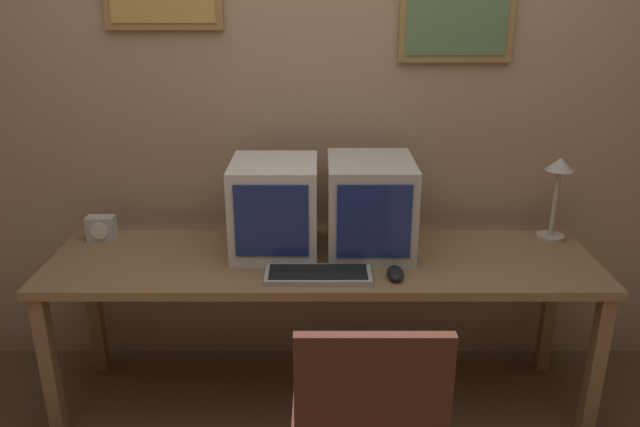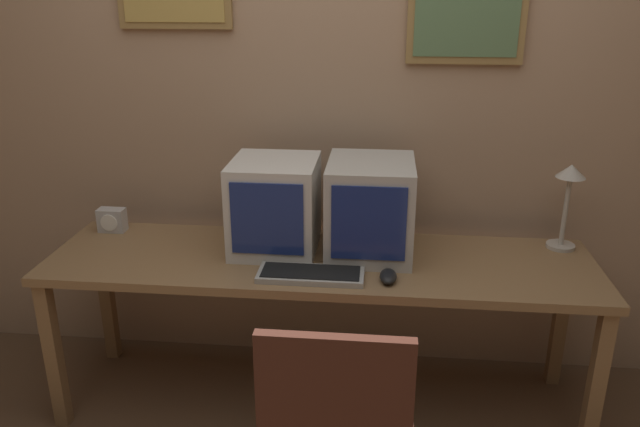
{
  "view_description": "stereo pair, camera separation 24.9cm",
  "coord_description": "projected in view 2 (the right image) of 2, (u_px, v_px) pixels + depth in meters",
  "views": [
    {
      "loc": [
        -0.01,
        -1.57,
        1.77
      ],
      "look_at": [
        0.0,
        0.76,
        0.9
      ],
      "focal_mm": 35.0,
      "sensor_mm": 36.0,
      "label": 1
    },
    {
      "loc": [
        0.24,
        -1.56,
        1.77
      ],
      "look_at": [
        0.0,
        0.76,
        0.9
      ],
      "focal_mm": 35.0,
      "sensor_mm": 36.0,
      "label": 2
    }
  ],
  "objects": [
    {
      "name": "mouse_near_keyboard",
      "position": [
        388.0,
        276.0,
        2.36
      ],
      "size": [
        0.06,
        0.12,
        0.04
      ],
      "color": "black",
      "rests_on": "desk"
    },
    {
      "name": "desk_lamp",
      "position": [
        568.0,
        191.0,
        2.58
      ],
      "size": [
        0.12,
        0.12,
        0.37
      ],
      "color": "#B2A899",
      "rests_on": "desk"
    },
    {
      "name": "desk_clock",
      "position": [
        112.0,
        220.0,
        2.82
      ],
      "size": [
        0.12,
        0.07,
        0.11
      ],
      "color": "#B7B2AD",
      "rests_on": "desk"
    },
    {
      "name": "wall_back",
      "position": [
        330.0,
        94.0,
        2.76
      ],
      "size": [
        8.0,
        0.08,
        2.6
      ],
      "color": "tan",
      "rests_on": "ground_plane"
    },
    {
      "name": "monitor_left",
      "position": [
        275.0,
        205.0,
        2.59
      ],
      "size": [
        0.35,
        0.38,
        0.38
      ],
      "color": "beige",
      "rests_on": "desk"
    },
    {
      "name": "monitor_right",
      "position": [
        370.0,
        208.0,
        2.56
      ],
      "size": [
        0.35,
        0.41,
        0.39
      ],
      "color": "#B7B2A8",
      "rests_on": "desk"
    },
    {
      "name": "desk",
      "position": [
        320.0,
        273.0,
        2.59
      ],
      "size": [
        2.24,
        0.61,
        0.71
      ],
      "color": "olive",
      "rests_on": "ground_plane"
    },
    {
      "name": "keyboard_main",
      "position": [
        311.0,
        274.0,
        2.39
      ],
      "size": [
        0.41,
        0.16,
        0.03
      ],
      "color": "#A8A399",
      "rests_on": "desk"
    }
  ]
}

